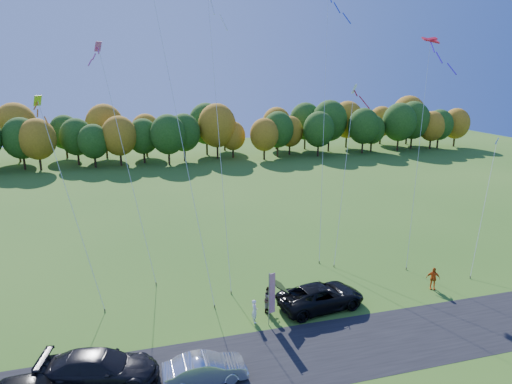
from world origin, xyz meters
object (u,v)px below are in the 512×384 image
object	(u,v)px
black_suv	(321,296)
person_east	(433,278)
feather_flag	(271,293)
silver_sedan	(205,369)

from	to	relation	value
black_suv	person_east	world-z (taller)	person_east
black_suv	person_east	distance (m)	9.05
person_east	feather_flag	xyz separation A→B (m)	(-12.94, -1.39, 1.34)
feather_flag	person_east	bearing A→B (deg)	6.15
black_suv	silver_sedan	xyz separation A→B (m)	(-8.84, -5.40, -0.12)
silver_sedan	feather_flag	xyz separation A→B (m)	(4.95, 4.28, 1.47)
black_suv	feather_flag	bearing A→B (deg)	99.10
black_suv	feather_flag	size ratio (longest dim) A/B	1.67
feather_flag	black_suv	bearing A→B (deg)	16.04
person_east	feather_flag	world-z (taller)	feather_flag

